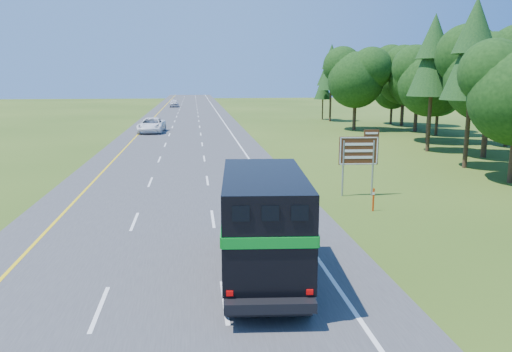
{
  "coord_description": "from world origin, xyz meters",
  "views": [
    {
      "loc": [
        1.04,
        -11.99,
        6.68
      ],
      "look_at": [
        4.24,
        13.64,
        1.54
      ],
      "focal_mm": 35.0,
      "sensor_mm": 36.0,
      "label": 1
    }
  ],
  "objects_px": {
    "exit_sign": "(359,153)",
    "far_car": "(174,103)",
    "horse_truck": "(263,220)",
    "white_suv": "(152,125)"
  },
  "relations": [
    {
      "from": "white_suv",
      "to": "far_car",
      "type": "xyz_separation_m",
      "value": [
        0.81,
        52.79,
        -0.04
      ]
    },
    {
      "from": "white_suv",
      "to": "horse_truck",
      "type": "bearing_deg",
      "value": -77.51
    },
    {
      "from": "far_car",
      "to": "horse_truck",
      "type": "bearing_deg",
      "value": -86.69
    },
    {
      "from": "horse_truck",
      "to": "exit_sign",
      "type": "bearing_deg",
      "value": 62.13
    },
    {
      "from": "exit_sign",
      "to": "far_car",
      "type": "bearing_deg",
      "value": 103.11
    },
    {
      "from": "horse_truck",
      "to": "white_suv",
      "type": "height_order",
      "value": "horse_truck"
    },
    {
      "from": "white_suv",
      "to": "exit_sign",
      "type": "xyz_separation_m",
      "value": [
        14.31,
        -34.91,
        1.54
      ]
    },
    {
      "from": "horse_truck",
      "to": "white_suv",
      "type": "xyz_separation_m",
      "value": [
        -7.31,
        45.79,
        -1.06
      ]
    },
    {
      "from": "horse_truck",
      "to": "far_car",
      "type": "height_order",
      "value": "horse_truck"
    },
    {
      "from": "white_suv",
      "to": "exit_sign",
      "type": "bearing_deg",
      "value": -64.3
    }
  ]
}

